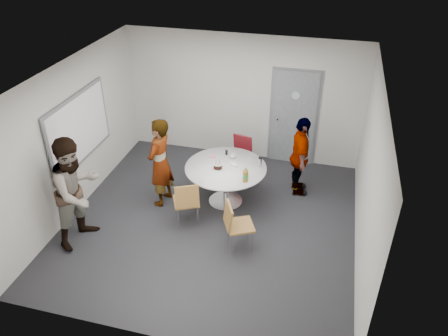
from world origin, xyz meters
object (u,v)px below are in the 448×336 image
(chair_near_left, at_px, (187,200))
(chair_far, at_px, (240,152))
(door, at_px, (294,118))
(person_right, at_px, (300,157))
(whiteboard, at_px, (79,129))
(person_main, at_px, (160,163))
(chair_near_right, at_px, (235,222))
(table, at_px, (227,172))
(person_left, at_px, (77,191))

(chair_near_left, height_order, chair_far, chair_near_left)
(door, height_order, chair_far, door)
(person_right, bearing_deg, door, 1.91)
(whiteboard, bearing_deg, person_main, 6.77)
(chair_near_right, distance_m, chair_far, 2.24)
(door, xyz_separation_m, person_main, (-2.15, -2.11, -0.17))
(door, distance_m, whiteboard, 4.25)
(chair_near_left, bearing_deg, person_right, 14.99)
(whiteboard, xyz_separation_m, person_right, (3.84, 1.12, -0.66))
(table, bearing_deg, chair_near_right, -69.78)
(chair_near_left, relative_size, person_main, 0.52)
(whiteboard, height_order, chair_near_right, whiteboard)
(door, height_order, chair_near_left, door)
(table, distance_m, chair_near_left, 0.98)
(door, relative_size, person_right, 1.33)
(chair_far, bearing_deg, whiteboard, 41.56)
(whiteboard, relative_size, person_main, 1.11)
(chair_near_left, relative_size, person_left, 0.47)
(door, bearing_deg, chair_near_left, -118.83)
(person_right, bearing_deg, chair_near_left, 119.27)
(table, xyz_separation_m, chair_near_left, (-0.49, -0.84, -0.12))
(table, relative_size, chair_near_left, 1.67)
(whiteboard, relative_size, person_right, 1.20)
(door, bearing_deg, person_right, -76.54)
(whiteboard, bearing_deg, chair_near_left, -10.50)
(chair_near_left, bearing_deg, person_left, 179.42)
(table, height_order, person_right, person_right)
(chair_near_left, bearing_deg, table, 33.76)
(chair_far, distance_m, person_main, 1.79)
(whiteboard, bearing_deg, person_right, 16.28)
(table, height_order, chair_far, table)
(door, distance_m, person_right, 1.22)
(whiteboard, distance_m, chair_near_left, 2.31)
(person_main, xyz_separation_m, person_right, (2.42, 0.95, -0.06))
(whiteboard, xyz_separation_m, chair_near_left, (2.09, -0.39, -0.91))
(door, height_order, person_right, door)
(door, xyz_separation_m, whiteboard, (-3.56, -2.28, 0.42))
(person_left, bearing_deg, table, -36.96)
(whiteboard, xyz_separation_m, chair_near_right, (3.02, -0.75, -0.92))
(whiteboard, xyz_separation_m, person_left, (0.52, -1.13, -0.50))
(table, xyz_separation_m, chair_far, (0.04, 1.00, -0.13))
(whiteboard, bearing_deg, table, 9.87)
(door, bearing_deg, chair_near_right, -100.05)
(table, relative_size, person_right, 0.93)
(door, xyz_separation_m, person_left, (-3.05, -3.41, -0.07))
(chair_near_right, relative_size, person_main, 0.51)
(door, height_order, table, door)
(whiteboard, relative_size, chair_far, 2.17)
(chair_near_left, xyz_separation_m, person_right, (1.75, 1.51, 0.25))
(chair_near_right, distance_m, person_left, 2.57)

